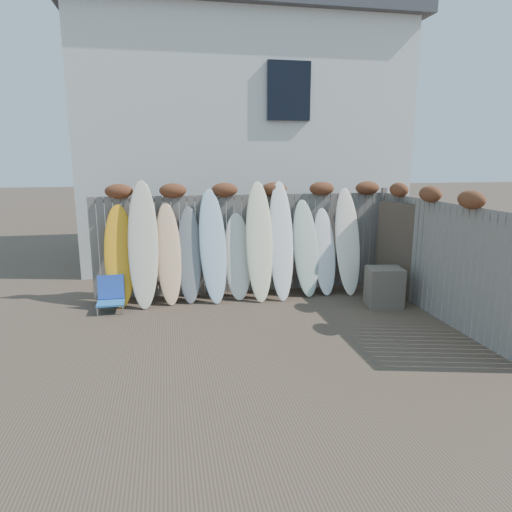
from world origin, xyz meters
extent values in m
plane|color=#493A2D|center=(0.00, 0.00, 0.00)|extent=(80.00, 80.00, 0.00)
cube|color=slate|center=(0.00, 2.40, 1.00)|extent=(6.00, 0.10, 2.00)
cube|color=slate|center=(3.00, 2.40, 1.05)|extent=(0.10, 0.10, 2.10)
ellipsoid|color=brown|center=(-2.40, 2.36, 2.10)|extent=(0.52, 0.28, 0.28)
ellipsoid|color=brown|center=(-1.40, 2.36, 2.10)|extent=(0.52, 0.28, 0.28)
ellipsoid|color=brown|center=(-0.40, 2.36, 2.10)|extent=(0.52, 0.28, 0.28)
ellipsoid|color=brown|center=(0.60, 2.36, 2.10)|extent=(0.52, 0.28, 0.28)
ellipsoid|color=brown|center=(1.60, 2.36, 2.10)|extent=(0.52, 0.28, 0.28)
ellipsoid|color=brown|center=(2.60, 2.36, 2.10)|extent=(0.52, 0.28, 0.28)
cube|color=slate|center=(3.00, 0.20, 1.00)|extent=(0.10, 4.40, 2.00)
ellipsoid|color=brown|center=(2.96, -0.50, 2.10)|extent=(0.28, 0.56, 0.28)
ellipsoid|color=brown|center=(2.96, 0.60, 2.10)|extent=(0.28, 0.56, 0.28)
ellipsoid|color=brown|center=(2.96, 1.70, 2.10)|extent=(0.28, 0.56, 0.28)
cube|color=silver|center=(0.50, 6.50, 3.00)|extent=(8.00, 5.00, 6.00)
cube|color=black|center=(1.30, 3.95, 4.20)|extent=(1.00, 0.12, 1.30)
cube|color=#3F3F44|center=(0.50, 6.50, 6.15)|extent=(8.50, 5.50, 0.35)
cube|color=#2366B2|center=(-2.58, 1.55, 0.18)|extent=(0.48, 0.42, 0.03)
cube|color=#2244AD|center=(-2.59, 1.77, 0.41)|extent=(0.47, 0.15, 0.43)
cylinder|color=silver|center=(-2.80, 1.37, 0.09)|extent=(0.02, 0.02, 0.18)
cylinder|color=#B1B1B8|center=(-2.80, 1.72, 0.09)|extent=(0.02, 0.02, 0.18)
cylinder|color=#B3B3BA|center=(-2.37, 1.38, 0.09)|extent=(0.02, 0.02, 0.18)
cylinder|color=#A8A9AF|center=(-2.37, 1.73, 0.09)|extent=(0.02, 0.02, 0.18)
cube|color=#736856|center=(2.38, 0.94, 0.37)|extent=(0.70, 0.62, 0.73)
cube|color=#443129|center=(2.92, 1.36, 0.93)|extent=(0.47, 1.19, 1.87)
ellipsoid|color=orange|center=(-2.43, 2.02, 0.94)|extent=(0.56, 0.68, 1.88)
ellipsoid|color=beige|center=(-1.99, 1.92, 1.16)|extent=(0.57, 0.82, 2.32)
ellipsoid|color=#FFC980|center=(-1.53, 1.99, 0.95)|extent=(0.51, 0.71, 1.89)
ellipsoid|color=slate|center=(-1.14, 2.01, 0.90)|extent=(0.48, 0.67, 1.81)
ellipsoid|color=#A0BFD2|center=(-0.69, 1.96, 1.07)|extent=(0.56, 0.79, 2.15)
ellipsoid|color=silver|center=(-0.20, 2.02, 0.83)|extent=(0.55, 0.62, 1.66)
ellipsoid|color=#FCF8C5|center=(0.20, 1.90, 1.14)|extent=(0.58, 0.84, 2.28)
ellipsoid|color=white|center=(0.64, 1.91, 1.14)|extent=(0.55, 0.84, 2.27)
ellipsoid|color=#B8CAB7|center=(1.17, 2.01, 0.95)|extent=(0.53, 0.69, 1.90)
ellipsoid|color=white|center=(1.57, 2.01, 0.86)|extent=(0.47, 0.63, 1.72)
ellipsoid|color=white|center=(2.05, 1.98, 1.06)|extent=(0.55, 0.78, 2.12)
camera|label=1|loc=(-1.54, -6.60, 2.71)|focal=32.00mm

